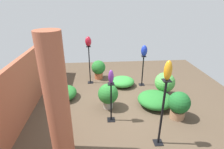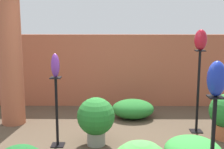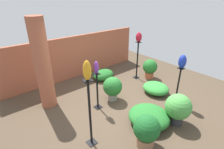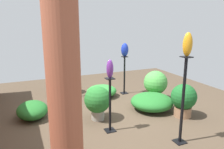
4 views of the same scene
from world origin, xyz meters
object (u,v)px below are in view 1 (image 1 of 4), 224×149
pedestal_ruby (90,67)px  potted_plant_mid_left (108,95)px  art_vase_cobalt (144,51)px  potted_plant_mid_right (165,83)px  pedestal_violet (111,104)px  art_vase_ruby (88,41)px  potted_plant_front_right (98,68)px  brick_pillar (57,102)px  potted_plant_front_left (179,104)px  art_vase_amber (168,71)px  pedestal_amber (162,116)px  art_vase_violet (111,77)px  pedestal_cobalt (143,72)px

pedestal_ruby → potted_plant_mid_left: pedestal_ruby is taller
art_vase_cobalt → potted_plant_mid_right: bearing=-148.1°
pedestal_violet → art_vase_ruby: art_vase_ruby is taller
pedestal_violet → potted_plant_front_right: size_ratio=1.44×
brick_pillar → potted_plant_front_left: size_ratio=3.34×
art_vase_ruby → potted_plant_mid_right: size_ratio=0.42×
pedestal_violet → potted_plant_mid_left: size_ratio=1.43×
pedestal_violet → art_vase_amber: bearing=-131.9°
pedestal_ruby → potted_plant_mid_left: size_ratio=1.89×
art_vase_amber → potted_plant_mid_left: art_vase_amber is taller
pedestal_amber → art_vase_violet: pedestal_amber is taller
potted_plant_mid_right → pedestal_ruby: bearing=64.2°
pedestal_cobalt → potted_plant_mid_left: (-1.38, 1.34, -0.08)m
art_vase_violet → potted_plant_front_left: bearing=-90.9°
potted_plant_front_left → art_vase_cobalt: bearing=13.9°
pedestal_amber → pedestal_violet: (0.89, 0.99, -0.23)m
art_vase_cobalt → potted_plant_mid_left: bearing=135.7°
potted_plant_front_left → pedestal_cobalt: bearing=13.9°
art_vase_amber → art_vase_cobalt: 2.91m
pedestal_amber → art_vase_ruby: art_vase_ruby is taller
brick_pillar → pedestal_amber: brick_pillar is taller
art_vase_ruby → pedestal_violet: bearing=-164.9°
art_vase_ruby → pedestal_ruby: bearing=26.6°
pedestal_cobalt → art_vase_violet: art_vase_violet is taller
brick_pillar → pedestal_cobalt: (2.99, -2.35, -0.76)m
pedestal_ruby → art_vase_cobalt: 2.06m
pedestal_amber → art_vase_ruby: 3.69m
pedestal_ruby → potted_plant_mid_right: 2.73m
pedestal_amber → potted_plant_mid_left: bearing=34.8°
pedestal_amber → pedestal_cobalt: (2.86, -0.31, -0.21)m
pedestal_amber → pedestal_ruby: (3.20, 1.61, -0.07)m
pedestal_ruby → pedestal_violet: bearing=-164.9°
potted_plant_front_left → art_vase_violet: bearing=89.1°
pedestal_amber → potted_plant_front_right: size_ratio=2.08×
pedestal_amber → art_vase_violet: (0.89, 0.99, 0.54)m
pedestal_cobalt → potted_plant_mid_right: pedestal_cobalt is taller
pedestal_violet → potted_plant_front_left: 1.79m
pedestal_cobalt → pedestal_amber: bearing=173.8°
pedestal_violet → art_vase_ruby: size_ratio=3.13×
pedestal_violet → potted_plant_mid_right: (1.13, -1.83, -0.03)m
pedestal_cobalt → brick_pillar: bearing=141.8°
art_vase_ruby → brick_pillar: bearing=172.7°
pedestal_cobalt → pedestal_ruby: 1.96m
brick_pillar → art_vase_violet: brick_pillar is taller
potted_plant_mid_left → art_vase_ruby: bearing=18.7°
brick_pillar → art_vase_amber: 2.10m
potted_plant_mid_right → art_vase_ruby: bearing=64.2°
art_vase_cobalt → potted_plant_mid_right: size_ratio=0.47×
potted_plant_mid_left → potted_plant_front_right: bearing=7.0°
pedestal_amber → potted_plant_front_left: (0.86, -0.80, -0.31)m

